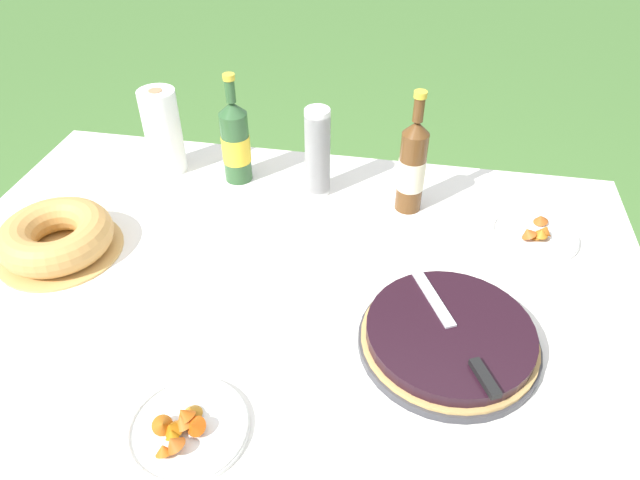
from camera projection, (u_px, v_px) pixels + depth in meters
name	position (u px, v px, depth m)	size (l,w,h in m)	color
ground_plane	(292.00, 439.00, 1.85)	(16.00, 16.00, 0.00)	#4C7A38
garden_table	(284.00, 295.00, 1.44)	(1.78, 1.19, 0.71)	brown
tablecloth	(283.00, 282.00, 1.41)	(1.79, 1.20, 0.10)	white
berry_tart	(449.00, 337.00, 1.21)	(0.39, 0.39, 0.06)	#38383D
serving_knife	(458.00, 336.00, 1.17)	(0.19, 0.35, 0.01)	silver
bundt_cake	(56.00, 237.00, 1.45)	(0.31, 0.31, 0.10)	tan
cup_stack	(317.00, 153.00, 1.61)	(0.07, 0.07, 0.27)	white
cider_bottle_green	(236.00, 142.00, 1.67)	(0.08, 0.08, 0.33)	#2D562D
cider_bottle_amber	(412.00, 166.00, 1.54)	(0.08, 0.08, 0.35)	brown
snack_plate_near	(186.00, 427.00, 1.06)	(0.23, 0.23, 0.06)	white
snack_plate_right	(535.00, 234.00, 1.52)	(0.23, 0.23, 0.06)	white
paper_towel_roll	(163.00, 132.00, 1.71)	(0.11, 0.11, 0.26)	white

